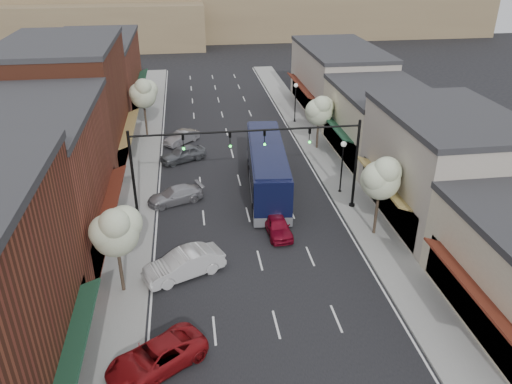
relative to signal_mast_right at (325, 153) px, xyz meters
name	(u,v)px	position (x,y,z in m)	size (l,w,h in m)	color
ground	(265,279)	(-5.62, -8.00, -4.62)	(160.00, 160.00, 0.00)	black
sidewalk_left	(142,164)	(-14.02, 10.50, -4.55)	(2.80, 73.00, 0.15)	gray
sidewalk_right	(322,154)	(2.78, 10.50, -4.55)	(2.80, 73.00, 0.15)	gray
curb_left	(158,163)	(-12.62, 10.50, -4.55)	(0.25, 73.00, 0.17)	gray
curb_right	(307,155)	(1.38, 10.50, -4.55)	(0.25, 73.00, 0.17)	gray
bldg_left_midnear	(28,182)	(-19.85, -2.00, 0.03)	(10.14, 14.10, 9.40)	brown
bldg_left_midfar	(69,105)	(-19.86, 12.00, 0.78)	(10.14, 14.10, 10.90)	brown
bldg_left_far	(97,75)	(-19.84, 28.00, -0.46)	(10.14, 18.10, 8.40)	brown
bldg_right_midnear	(443,167)	(8.10, -2.00, -0.72)	(9.14, 12.10, 7.90)	#A79C8F
bldg_right_midfar	(380,122)	(8.08, 10.00, -1.46)	(9.14, 12.10, 6.40)	beige
bldg_right_far	(338,79)	(8.09, 24.00, -0.96)	(9.14, 16.10, 7.40)	#A79C8F
hill_far	(200,3)	(-5.62, 82.00, 1.38)	(120.00, 30.00, 12.00)	#7A6647
hill_near	(70,24)	(-30.62, 70.00, -0.62)	(50.00, 20.00, 8.00)	#7A6647
signal_mast_right	(325,153)	(0.00, 0.00, 0.00)	(8.22, 0.46, 7.00)	black
signal_mast_left	(167,162)	(-11.24, 0.00, 0.00)	(8.22, 0.46, 7.00)	black
tree_right_near	(382,177)	(2.73, -4.05, -0.17)	(2.85, 2.65, 5.95)	#47382B
tree_right_far	(320,110)	(2.73, 11.95, -0.63)	(2.85, 2.65, 5.43)	#47382B
tree_left_near	(116,230)	(-13.87, -8.05, -0.40)	(2.85, 2.65, 5.69)	#47382B
tree_left_far	(143,93)	(-13.87, 17.95, -0.02)	(2.85, 2.65, 6.13)	#47382B
lamp_post_near	(342,159)	(2.18, 2.50, -1.62)	(0.44, 0.44, 4.44)	black
lamp_post_far	(295,96)	(2.18, 20.00, -1.62)	(0.44, 0.44, 4.44)	black
coach_bus	(267,168)	(-3.57, 3.87, -2.63)	(3.84, 12.77, 3.84)	black
red_hatchback	(277,225)	(-3.94, -2.91, -3.96)	(1.57, 3.91, 1.33)	maroon
parked_car_a	(156,357)	(-11.79, -14.15, -3.94)	(2.26, 4.90, 1.36)	maroon
parked_car_b	(184,264)	(-10.39, -6.89, -3.81)	(1.72, 4.93, 1.62)	silver
parked_car_c	(175,195)	(-10.95, 2.71, -3.99)	(1.77, 4.36, 1.26)	#9F9EA4
parked_car_d	(183,154)	(-10.27, 10.82, -3.90)	(1.71, 4.24, 1.44)	slate
parked_car_e	(182,138)	(-10.37, 15.32, -3.99)	(1.35, 3.86, 1.27)	gray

